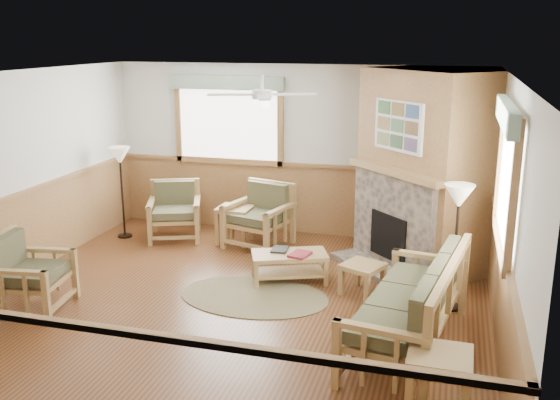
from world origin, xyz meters
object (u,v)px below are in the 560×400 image
(coffee_table, at_px, (289,267))
(end_table_sofa, at_px, (438,385))
(end_table_chairs, at_px, (235,225))
(floor_lamp_left, at_px, (122,192))
(sofa, at_px, (408,304))
(footstool, at_px, (362,279))
(armchair_back_left, at_px, (174,211))
(armchair_left, at_px, (30,273))
(armchair_back_right, at_px, (258,216))
(floor_lamp_right, at_px, (455,248))

(coffee_table, bearing_deg, end_table_sofa, -74.51)
(coffee_table, bearing_deg, end_table_chairs, 110.91)
(coffee_table, height_order, floor_lamp_left, floor_lamp_left)
(sofa, relative_size, footstool, 4.70)
(armchair_back_left, xyz_separation_m, floor_lamp_left, (-0.81, -0.16, 0.29))
(armchair_back_left, height_order, armchair_left, armchair_left)
(armchair_back_right, height_order, floor_lamp_left, floor_lamp_left)
(armchair_left, xyz_separation_m, coffee_table, (2.69, 1.64, -0.26))
(footstool, relative_size, floor_lamp_right, 0.30)
(sofa, height_order, end_table_chairs, sofa)
(coffee_table, relative_size, end_table_sofa, 1.65)
(coffee_table, height_order, end_table_chairs, end_table_chairs)
(end_table_chairs, relative_size, end_table_sofa, 0.97)
(armchair_back_right, xyz_separation_m, floor_lamp_left, (-2.20, -0.16, 0.26))
(end_table_sofa, distance_m, footstool, 2.60)
(footstool, xyz_separation_m, floor_lamp_right, (1.08, -0.13, 0.56))
(armchair_back_left, height_order, footstool, armchair_back_left)
(armchair_left, relative_size, end_table_chairs, 1.58)
(armchair_back_right, xyz_separation_m, coffee_table, (0.82, -1.25, -0.28))
(end_table_chairs, height_order, footstool, end_table_chairs)
(armchair_back_left, distance_m, floor_lamp_left, 0.87)
(coffee_table, bearing_deg, floor_lamp_left, 138.00)
(end_table_sofa, bearing_deg, armchair_back_left, 137.61)
(coffee_table, bearing_deg, armchair_back_left, 128.31)
(armchair_back_left, distance_m, armchair_back_right, 1.39)
(end_table_chairs, height_order, end_table_sofa, end_table_sofa)
(end_table_sofa, bearing_deg, floor_lamp_right, 87.77)
(armchair_back_right, relative_size, coffee_table, 0.97)
(armchair_back_right, height_order, footstool, armchair_back_right)
(armchair_back_right, xyz_separation_m, armchair_left, (-1.87, -2.89, -0.02))
(coffee_table, distance_m, end_table_sofa, 3.23)
(armchair_back_right, distance_m, coffee_table, 1.53)
(footstool, relative_size, floor_lamp_left, 0.31)
(coffee_table, bearing_deg, footstool, -31.08)
(armchair_back_right, height_order, coffee_table, armchair_back_right)
(sofa, distance_m, footstool, 1.44)
(armchair_left, height_order, floor_lamp_left, floor_lamp_left)
(footstool, height_order, floor_lamp_left, floor_lamp_left)
(end_table_sofa, relative_size, floor_lamp_right, 0.39)
(armchair_back_right, distance_m, floor_lamp_right, 3.28)
(armchair_left, bearing_deg, coffee_table, -67.81)
(floor_lamp_right, bearing_deg, end_table_sofa, -92.23)
(armchair_left, xyz_separation_m, end_table_chairs, (1.48, 2.94, -0.17))
(floor_lamp_right, bearing_deg, end_table_chairs, 154.10)
(sofa, distance_m, floor_lamp_right, 1.23)
(coffee_table, bearing_deg, floor_lamp_right, -29.95)
(footstool, bearing_deg, armchair_back_left, 156.13)
(armchair_back_left, distance_m, end_table_chairs, 1.01)
(coffee_table, relative_size, footstool, 2.14)
(armchair_left, bearing_deg, armchair_back_left, -18.54)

